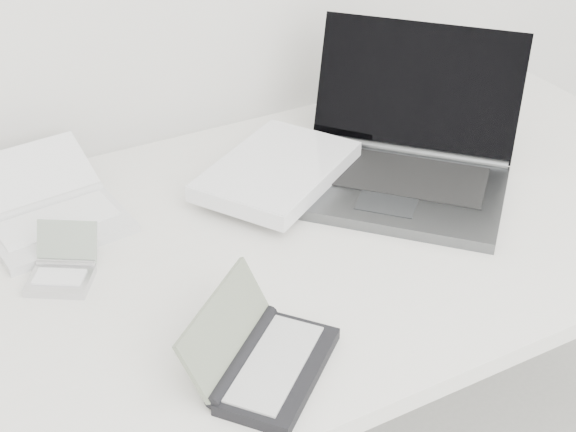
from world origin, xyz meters
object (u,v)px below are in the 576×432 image
palmtop_charcoal (263,359)px  laptop_large (357,163)px  desk (292,252)px  netbook_open_white (50,212)px

palmtop_charcoal → laptop_large: bearing=3.9°
desk → palmtop_charcoal: (-0.19, -0.27, 0.07)m
desk → palmtop_charcoal: 0.34m
laptop_large → palmtop_charcoal: 0.51m
desk → netbook_open_white: bearing=148.0°
netbook_open_white → palmtop_charcoal: size_ratio=1.22×
laptop_large → palmtop_charcoal: bearing=-89.9°
desk → netbook_open_white: (-0.35, 0.22, 0.06)m
desk → laptop_large: 0.21m
laptop_large → palmtop_charcoal: size_ratio=2.59×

